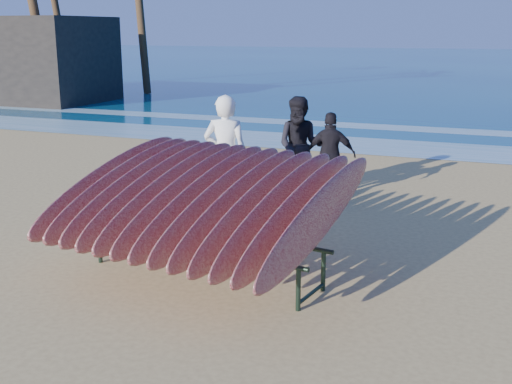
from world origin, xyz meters
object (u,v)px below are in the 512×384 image
Objects in this scene: surfboard_rack at (204,200)px; building at (15,59)px; person_white at (226,156)px; person_dark_b at (331,155)px; person_dark_a at (300,146)px.

surfboard_rack is 0.46× the size of building.
person_white is at bearing 117.75° from surfboard_rack.
person_dark_b is at bearing -33.39° from building.
person_white is 1.93m from person_dark_a.
person_white reaches higher than surfboard_rack.
surfboard_rack is 2.31× the size of person_dark_b.
person_dark_a reaches higher than surfboard_rack.
surfboard_rack is at bearing -96.42° from person_dark_a.
surfboard_rack reaches higher than person_dark_b.
surfboard_rack is 22.85m from building.
person_dark_a is at bearing 101.31° from surfboard_rack.
person_dark_b is at bearing -6.88° from person_dark_a.
person_dark_a reaches higher than person_dark_b.
person_white reaches higher than person_dark_b.
building reaches higher than person_dark_a.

